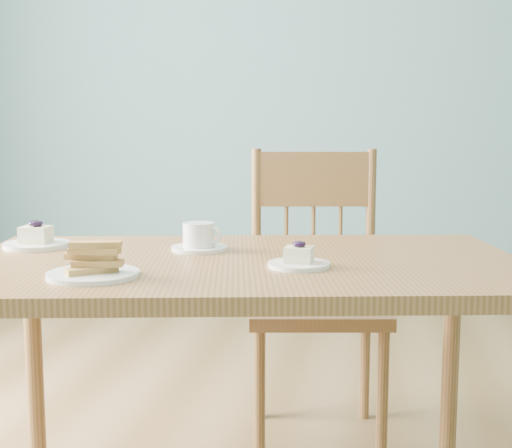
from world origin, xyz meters
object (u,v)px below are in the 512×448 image
Objects in this scene: dining_chair at (316,292)px; cheesecake_plate_near at (299,260)px; coffee_cup at (199,239)px; biscotti_plate at (93,266)px; dining_table at (245,288)px; cheesecake_plate_far at (36,240)px.

dining_chair is 6.72× the size of cheesecake_plate_near.
biscotti_plate is (-0.14, -0.36, -0.01)m from coffee_cup.
dining_table is 1.52× the size of dining_chair.
coffee_cup reaches higher than cheesecake_plate_near.
cheesecake_plate_near is at bearing -19.46° from coffee_cup.
coffee_cup is 0.73× the size of biscotti_plate.
dining_chair is 5.57× the size of cheesecake_plate_far.
biscotti_plate reaches higher than cheesecake_plate_near.
coffee_cup is at bearing -125.53° from dining_chair.
biscotti_plate is at bearing -123.91° from dining_chair.
dining_chair is (0.12, 0.65, -0.16)m from dining_table.
coffee_cup is at bearing 68.23° from biscotti_plate.
cheesecake_plate_near is at bearing -11.58° from cheesecake_plate_far.
dining_table is at bearing -110.09° from dining_chair.
biscotti_plate reaches higher than coffee_cup.
cheesecake_plate_far is at bearing -163.26° from coffee_cup.
biscotti_plate is at bearing -98.89° from coffee_cup.
cheesecake_plate_near is at bearing 23.30° from biscotti_plate.
dining_chair is at bearing 38.95° from cheesecake_plate_far.
dining_chair is 0.76m from cheesecake_plate_near.
dining_chair reaches higher than dining_table.
dining_table is 0.40m from biscotti_plate.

